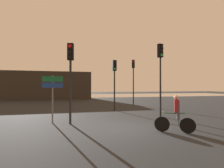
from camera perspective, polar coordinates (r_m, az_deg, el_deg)
The scene contains 9 objects.
ground_plane at distance 8.60m, azimuth 4.87°, elevation -14.23°, with size 120.00×120.00×0.00m, color black.
water_strip at distance 40.20m, azimuth -9.99°, elevation -3.77°, with size 80.00×16.00×0.01m, color #9E937F.
distant_building at distance 30.36m, azimuth -21.82°, elevation -0.47°, with size 15.36×4.00×4.41m, color #2D2823.
traffic_light_near_left at distance 9.64m, azimuth -13.42°, elevation 5.19°, with size 0.37×0.38×4.31m.
traffic_light_near_right at distance 12.14m, azimuth 15.51°, elevation 5.56°, with size 0.37×0.39×4.85m.
traffic_light_center at distance 14.72m, azimuth 0.81°, elevation 2.85°, with size 0.34×0.35×4.24m.
traffic_light_far_right at distance 19.48m, azimuth 6.97°, elevation 3.31°, with size 0.39×0.40×4.98m.
direction_sign_post at distance 10.08m, azimuth -18.84°, elevation -1.94°, with size 1.10×0.15×2.60m.
cyclist at distance 8.15m, azimuth 20.18°, elevation -9.05°, with size 1.49×0.92×1.62m.
Camera 1 is at (-2.68, -7.93, 1.97)m, focal length 28.00 mm.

